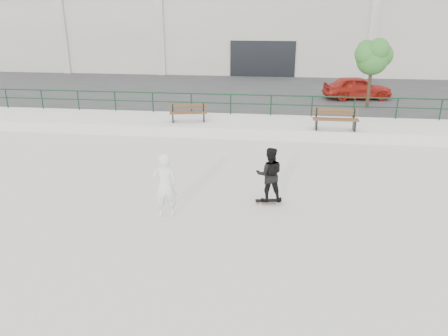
# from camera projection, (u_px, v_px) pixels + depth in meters

# --- Properties ---
(ground) EXTENTS (120.00, 120.00, 0.00)m
(ground) POSITION_uv_depth(u_px,v_px,m) (223.00, 222.00, 11.94)
(ground) COLOR beige
(ground) RESTS_ON ground
(ledge) EXTENTS (30.00, 3.00, 0.50)m
(ledge) POSITION_uv_depth(u_px,v_px,m) (248.00, 126.00, 20.70)
(ledge) COLOR silver
(ledge) RESTS_ON ground
(parking_strip) EXTENTS (60.00, 14.00, 0.50)m
(parking_strip) POSITION_uv_depth(u_px,v_px,m) (258.00, 94.00, 28.62)
(parking_strip) COLOR #303030
(parking_strip) RESTS_ON ground
(railing) EXTENTS (28.00, 0.06, 1.03)m
(railing) POSITION_uv_depth(u_px,v_px,m) (251.00, 100.00, 21.57)
(railing) COLOR #11311C
(railing) RESTS_ON ledge
(commercial_building) EXTENTS (44.20, 16.33, 8.00)m
(commercial_building) POSITION_uv_depth(u_px,v_px,m) (267.00, 19.00, 40.17)
(commercial_building) COLOR silver
(commercial_building) RESTS_ON ground
(bench_left) EXTENTS (1.80, 0.85, 0.80)m
(bench_left) POSITION_uv_depth(u_px,v_px,m) (188.00, 113.00, 20.47)
(bench_left) COLOR #53331C
(bench_left) RESTS_ON ledge
(bench_right) EXTENTS (1.96, 0.59, 0.90)m
(bench_right) POSITION_uv_depth(u_px,v_px,m) (335.00, 119.00, 19.05)
(bench_right) COLOR #53331C
(bench_right) RESTS_ON ledge
(tree) EXTENTS (2.04, 1.81, 3.63)m
(tree) POSITION_uv_depth(u_px,v_px,m) (373.00, 56.00, 22.50)
(tree) COLOR #493424
(tree) RESTS_ON parking_strip
(red_car) EXTENTS (4.09, 2.20, 1.32)m
(red_car) POSITION_uv_depth(u_px,v_px,m) (357.00, 88.00, 25.44)
(red_car) COLOR #A71E14
(red_car) RESTS_ON parking_strip
(skateboard) EXTENTS (0.80, 0.35, 0.09)m
(skateboard) POSITION_uv_depth(u_px,v_px,m) (268.00, 201.00, 13.11)
(skateboard) COLOR black
(skateboard) RESTS_ON ground
(standing_skater) EXTENTS (0.85, 0.69, 1.65)m
(standing_skater) POSITION_uv_depth(u_px,v_px,m) (269.00, 174.00, 12.81)
(standing_skater) COLOR black
(standing_skater) RESTS_ON skateboard
(seated_skater) EXTENTS (0.77, 0.62, 1.84)m
(seated_skater) POSITION_uv_depth(u_px,v_px,m) (165.00, 185.00, 12.03)
(seated_skater) COLOR white
(seated_skater) RESTS_ON ground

